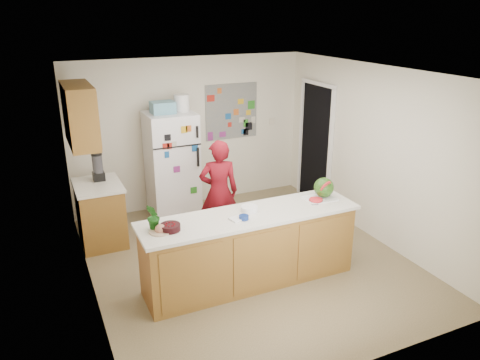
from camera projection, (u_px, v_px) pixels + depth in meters
name	position (u px, v px, depth m)	size (l,w,h in m)	color
floor	(247.00, 260.00, 6.35)	(4.00, 4.50, 0.02)	brown
wall_back	(190.00, 133.00, 7.85)	(4.00, 0.02, 2.50)	beige
wall_left	(83.00, 198.00, 5.13)	(0.02, 4.50, 2.50)	beige
wall_right	(374.00, 154.00, 6.70)	(0.02, 4.50, 2.50)	beige
ceiling	(248.00, 71.00, 5.49)	(4.00, 4.50, 0.02)	white
doorway	(316.00, 144.00, 8.01)	(0.03, 0.85, 2.04)	black
peninsula_base	(250.00, 250.00, 5.69)	(2.60, 0.62, 0.88)	brown
peninsula_top	(251.00, 216.00, 5.53)	(2.68, 0.70, 0.04)	silver
side_counter_base	(101.00, 215.00, 6.69)	(0.60, 0.80, 0.86)	brown
side_counter_top	(97.00, 185.00, 6.54)	(0.64, 0.84, 0.04)	silver
upper_cabinets	(80.00, 115.00, 6.10)	(0.35, 1.00, 0.80)	brown
refrigerator	(172.00, 165.00, 7.49)	(0.75, 0.70, 1.70)	silver
fridge_top_bin	(163.00, 107.00, 7.13)	(0.35, 0.28, 0.18)	#5999B2
photo_collage	(231.00, 111.00, 8.02)	(0.95, 0.01, 0.95)	slate
person	(219.00, 192.00, 6.62)	(0.56, 0.36, 1.52)	maroon
blender_appliance	(98.00, 168.00, 6.61)	(0.14, 0.14, 0.38)	black
cutting_board	(320.00, 198.00, 5.97)	(0.39, 0.29, 0.01)	white
watermelon	(324.00, 187.00, 5.96)	(0.26, 0.26, 0.26)	#346214
watermelon_slice	(316.00, 200.00, 5.88)	(0.17, 0.17, 0.02)	red
cherry_bowl	(170.00, 227.00, 5.10)	(0.23, 0.23, 0.07)	black
white_bowl	(249.00, 209.00, 5.60)	(0.20, 0.20, 0.06)	silver
cobalt_bowl	(244.00, 217.00, 5.37)	(0.11, 0.11, 0.05)	navy
plate	(160.00, 231.00, 5.07)	(0.25, 0.25, 0.02)	tan
paper_towel	(237.00, 219.00, 5.37)	(0.16, 0.14, 0.02)	silver
keys	(315.00, 204.00, 5.79)	(0.08, 0.04, 0.01)	slate
potted_plant	(154.00, 217.00, 5.07)	(0.17, 0.14, 0.31)	#123C12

